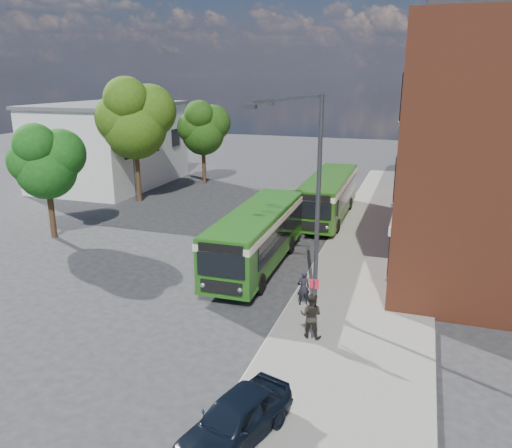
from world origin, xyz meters
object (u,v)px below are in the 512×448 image
(parked_car, at_px, (235,419))
(bus_rear, at_px, (329,193))
(street_lamp, at_px, (309,203))
(bus_front, at_px, (258,233))

(parked_car, bearing_deg, bus_rear, 112.08)
(street_lamp, xyz_separation_m, bus_rear, (-1.84, 14.82, -2.96))
(bus_rear, bearing_deg, parked_car, -85.53)
(bus_rear, xyz_separation_m, parked_car, (1.80, -23.05, -1.02))
(street_lamp, relative_size, bus_rear, 0.83)
(bus_front, bearing_deg, bus_rear, 79.97)
(street_lamp, height_order, bus_front, street_lamp)
(street_lamp, relative_size, parked_car, 2.33)
(bus_front, xyz_separation_m, bus_rear, (1.81, 10.24, 0.00))
(street_lamp, height_order, parked_car, street_lamp)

